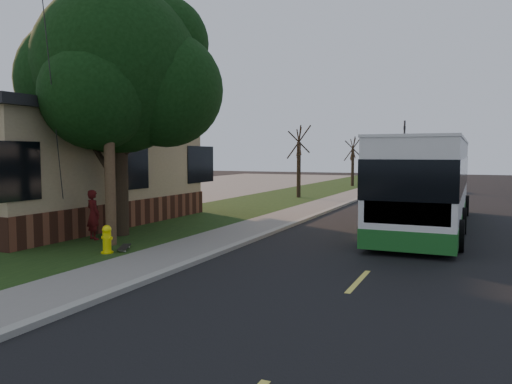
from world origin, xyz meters
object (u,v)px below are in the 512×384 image
(traffic_signal, at_px, (404,148))
(leafy_tree, at_px, (121,74))
(transit_bus, at_px, (427,181))
(utility_pole, at_px, (108,83))
(bare_tree_far, at_px, (353,162))
(dumpster, at_px, (102,199))
(skateboard_main, at_px, (124,247))
(distant_car, at_px, (406,179))
(fire_hydrant, at_px, (107,239))
(skateboarder, at_px, (93,215))
(bare_tree_near, at_px, (299,163))

(traffic_signal, bearing_deg, leafy_tree, -98.47)
(leafy_tree, distance_m, transit_bus, 11.12)
(utility_pole, height_order, transit_bus, utility_pole)
(bare_tree_far, height_order, dumpster, bare_tree_far)
(transit_bus, height_order, skateboard_main, transit_bus)
(traffic_signal, height_order, distant_car, traffic_signal)
(utility_pole, bearing_deg, traffic_signal, 83.42)
(fire_hydrant, relative_size, skateboard_main, 0.83)
(bare_tree_far, xyz_separation_m, skateboard_main, (0.50, -29.43, -1.87))
(skateboarder, bearing_deg, skateboard_main, 174.64)
(transit_bus, xyz_separation_m, dumpster, (-12.84, -2.23, -0.94))
(traffic_signal, distance_m, skateboarder, 32.96)
(skateboarder, relative_size, distant_car, 0.30)
(bare_tree_near, distance_m, traffic_signal, 16.52)
(bare_tree_near, distance_m, transit_bus, 12.47)
(bare_tree_near, bearing_deg, distant_car, 63.13)
(bare_tree_far, bearing_deg, transit_bus, -70.52)
(bare_tree_far, xyz_separation_m, skateboarder, (-1.38, -28.51, -1.18))
(leafy_tree, bearing_deg, skateboarder, -100.25)
(leafy_tree, distance_m, bare_tree_near, 15.66)
(skateboarder, bearing_deg, utility_pole, 175.83)
(dumpster, bearing_deg, fire_hydrant, -48.19)
(leafy_tree, relative_size, bare_tree_near, 1.81)
(bare_tree_near, relative_size, skateboard_main, 4.82)
(fire_hydrant, bearing_deg, leafy_tree, 120.67)
(utility_pole, height_order, bare_tree_near, utility_pole)
(bare_tree_far, relative_size, dumpster, 2.39)
(skateboarder, bearing_deg, bare_tree_near, -72.33)
(utility_pole, xyz_separation_m, leafy_tree, (-0.87, 1.66, 0.54))
(bare_tree_near, distance_m, dumpster, 12.70)
(utility_pole, relative_size, traffic_signal, 1.65)
(bare_tree_far, bearing_deg, traffic_signal, 48.81)
(bare_tree_near, height_order, traffic_signal, traffic_signal)
(leafy_tree, bearing_deg, transit_bus, 33.87)
(fire_hydrant, xyz_separation_m, transit_bus, (7.20, 8.53, 1.25))
(fire_hydrant, relative_size, bare_tree_near, 0.17)
(skateboarder, distance_m, dumpster, 6.17)
(fire_hydrant, height_order, bare_tree_near, bare_tree_near)
(fire_hydrant, bearing_deg, bare_tree_far, 90.76)
(skateboarder, xyz_separation_m, dumpster, (-3.86, 4.81, -0.08))
(transit_bus, xyz_separation_m, distant_car, (-3.10, 19.34, -0.84))
(leafy_tree, bearing_deg, dumpster, 138.06)
(leafy_tree, bearing_deg, skateboard_main, -51.18)
(bare_tree_near, bearing_deg, skateboard_main, -86.72)
(skateboard_main, relative_size, dumpster, 0.53)
(fire_hydrant, bearing_deg, bare_tree_near, 92.86)
(utility_pole, bearing_deg, dumpster, 132.89)
(utility_pole, distance_m, bare_tree_near, 17.19)
(fire_hydrant, relative_size, transit_bus, 0.06)
(fire_hydrant, bearing_deg, distant_car, 81.63)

